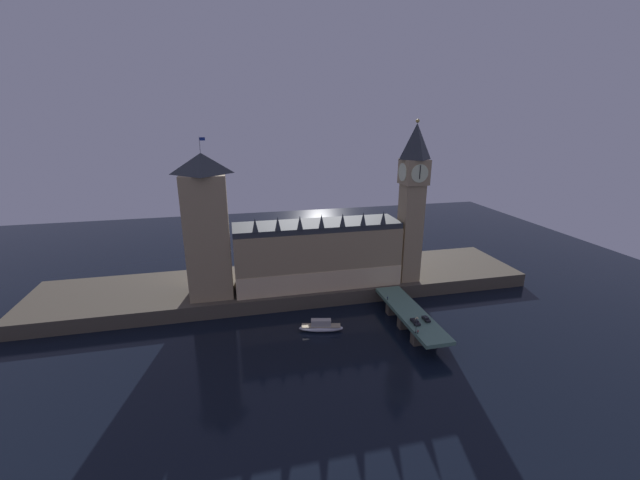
{
  "coord_description": "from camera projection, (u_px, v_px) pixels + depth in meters",
  "views": [
    {
      "loc": [
        -23.94,
        -127.99,
        77.21
      ],
      "look_at": [
        10.25,
        20.0,
        29.59
      ],
      "focal_mm": 22.0,
      "sensor_mm": 36.0,
      "label": 1
    }
  ],
  "objects": [
    {
      "name": "clock_tower",
      "position": [
        412.0,
        199.0,
        169.58
      ],
      "size": [
        10.82,
        10.93,
        70.55
      ],
      "color": "tan",
      "rests_on": "embankment"
    },
    {
      "name": "street_lamp_near",
      "position": [
        416.0,
        323.0,
        133.26
      ],
      "size": [
        1.34,
        0.6,
        6.11
      ],
      "color": "#2D3333",
      "rests_on": "bridge"
    },
    {
      "name": "parliament_hall",
      "position": [
        317.0,
        254.0,
        171.63
      ],
      "size": [
        71.41,
        19.57,
        33.68
      ],
      "color": "tan",
      "rests_on": "embankment"
    },
    {
      "name": "car_northbound_trail",
      "position": [
        415.0,
        322.0,
        140.37
      ],
      "size": [
        2.12,
        4.72,
        1.35
      ],
      "color": "black",
      "rests_on": "bridge"
    },
    {
      "name": "car_southbound_lead",
      "position": [
        426.0,
        319.0,
        142.3
      ],
      "size": [
        1.87,
        4.01,
        1.43
      ],
      "color": "black",
      "rests_on": "bridge"
    },
    {
      "name": "pedestrian_far_rail",
      "position": [
        388.0,
        298.0,
        158.46
      ],
      "size": [
        0.38,
        0.38,
        1.6
      ],
      "color": "black",
      "rests_on": "bridge"
    },
    {
      "name": "bridge",
      "position": [
        410.0,
        316.0,
        149.79
      ],
      "size": [
        10.79,
        46.0,
        6.6
      ],
      "color": "slate",
      "rests_on": "ground_plane"
    },
    {
      "name": "pedestrian_near_rail",
      "position": [
        418.0,
        332.0,
        133.5
      ],
      "size": [
        0.38,
        0.38,
        1.58
      ],
      "color": "black",
      "rests_on": "bridge"
    },
    {
      "name": "victoria_tower",
      "position": [
        207.0,
        226.0,
        157.26
      ],
      "size": [
        17.41,
        17.41,
        64.28
      ],
      "color": "tan",
      "rests_on": "embankment"
    },
    {
      "name": "ground_plane",
      "position": [
        305.0,
        332.0,
        147.23
      ],
      "size": [
        400.0,
        400.0,
        0.0
      ],
      "primitive_type": "plane",
      "color": "black"
    },
    {
      "name": "embankment",
      "position": [
        289.0,
        284.0,
        182.58
      ],
      "size": [
        220.0,
        42.0,
        6.09
      ],
      "color": "#4C4438",
      "rests_on": "ground_plane"
    },
    {
      "name": "boat_upstream",
      "position": [
        321.0,
        327.0,
        147.69
      ],
      "size": [
        17.13,
        7.53,
        4.76
      ],
      "color": "white",
      "rests_on": "ground_plane"
    }
  ]
}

